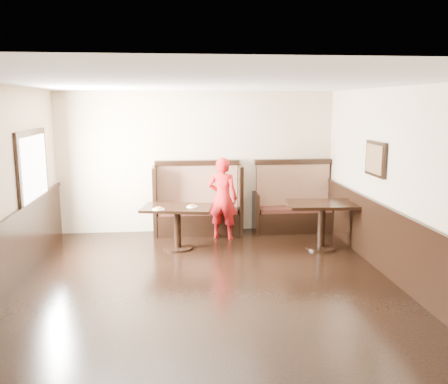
{
  "coord_description": "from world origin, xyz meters",
  "views": [
    {
      "loc": [
        -0.42,
        -5.93,
        2.56
      ],
      "look_at": [
        0.43,
        2.35,
        1.0
      ],
      "focal_mm": 38.0,
      "sensor_mm": 36.0,
      "label": 1
    }
  ],
  "objects": [
    {
      "name": "ground",
      "position": [
        0.0,
        0.0,
        0.0
      ],
      "size": [
        7.0,
        7.0,
        0.0
      ],
      "primitive_type": "plane",
      "color": "black",
      "rests_on": "ground"
    },
    {
      "name": "pizza_plate_left",
      "position": [
        -0.73,
        2.06,
        0.78
      ],
      "size": [
        0.22,
        0.22,
        0.04
      ],
      "color": "white",
      "rests_on": "table_main"
    },
    {
      "name": "table_neighbor",
      "position": [
        2.14,
        2.03,
        0.62
      ],
      "size": [
        1.25,
        0.86,
        0.83
      ],
      "rotation": [
        0.0,
        0.0,
        -0.07
      ],
      "color": "black",
      "rests_on": "ground"
    },
    {
      "name": "child",
      "position": [
        0.46,
        2.86,
        0.78
      ],
      "size": [
        0.67,
        0.55,
        1.57
      ],
      "primitive_type": "imported",
      "rotation": [
        0.0,
        0.0,
        2.79
      ],
      "color": "#B31316",
      "rests_on": "ground"
    },
    {
      "name": "booth_main",
      "position": [
        0.0,
        3.3,
        0.53
      ],
      "size": [
        1.75,
        0.72,
        1.45
      ],
      "color": "black",
      "rests_on": "ground"
    },
    {
      "name": "booth_neighbor",
      "position": [
        1.95,
        3.29,
        0.48
      ],
      "size": [
        1.65,
        0.72,
        1.45
      ],
      "color": "black",
      "rests_on": "ground"
    },
    {
      "name": "room_shell",
      "position": [
        -0.3,
        0.28,
        0.67
      ],
      "size": [
        7.0,
        7.0,
        7.0
      ],
      "color": "beige",
      "rests_on": "ground"
    },
    {
      "name": "pizza_plate_right",
      "position": [
        -0.15,
        2.21,
        0.78
      ],
      "size": [
        0.2,
        0.2,
        0.04
      ],
      "color": "white",
      "rests_on": "table_main"
    },
    {
      "name": "table_main",
      "position": [
        -0.41,
        2.27,
        0.59
      ],
      "size": [
        1.33,
        0.98,
        0.77
      ],
      "rotation": [
        0.0,
        0.0,
        -0.19
      ],
      "color": "black",
      "rests_on": "ground"
    }
  ]
}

